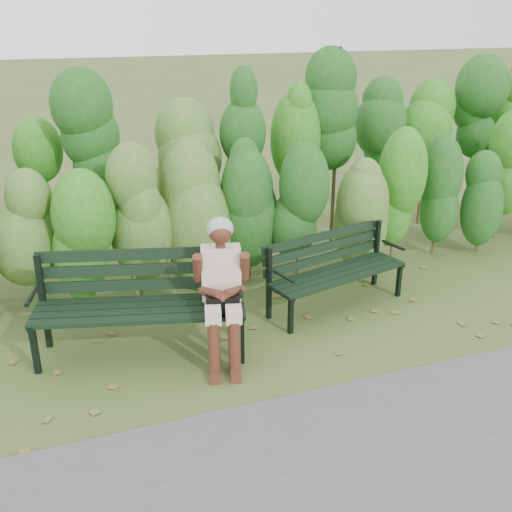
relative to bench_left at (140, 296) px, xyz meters
name	(u,v)px	position (x,y,z in m)	size (l,w,h in m)	color
ground	(268,339)	(1.18, -0.24, -0.56)	(80.00, 80.00, 0.00)	#3D5421
footpath	(387,497)	(1.18, -2.44, -0.56)	(60.00, 2.50, 0.01)	#474749
hedge_band	(212,170)	(1.18, 1.62, 0.70)	(11.04, 1.67, 2.42)	#47381E
leaf_litter	(270,347)	(1.14, -0.40, -0.56)	(5.60, 2.28, 0.01)	brown
bench_left	(140,296)	(0.00, 0.00, 0.00)	(2.00, 1.08, 0.95)	black
bench_right	(333,265)	(2.10, 0.25, -0.09)	(1.66, 0.88, 0.79)	black
seated_woman	(222,282)	(0.68, -0.37, 0.19)	(0.54, 0.79, 1.32)	beige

